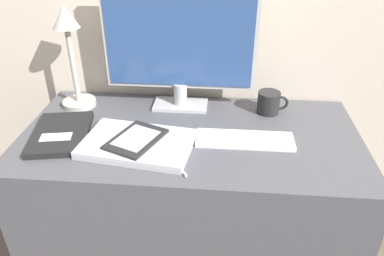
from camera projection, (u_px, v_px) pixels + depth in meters
The scene contains 9 objects.
desk at pixel (191, 214), 1.44m from camera, with size 1.13×0.57×0.73m.
monitor at pixel (180, 43), 1.30m from camera, with size 0.54×0.11×0.46m.
keyboard at pixel (245, 139), 1.21m from camera, with size 0.31×0.10×0.01m.
laptop at pixel (138, 144), 1.18m from camera, with size 0.37×0.27×0.02m.
ereader at pixel (136, 139), 1.17m from camera, with size 0.19×0.22×0.01m.
desk_lamp at pixel (70, 49), 1.32m from camera, with size 0.12×0.12×0.37m.
notebook at pixel (61, 133), 1.23m from camera, with size 0.22×0.29×0.02m.
coffee_mug at pixel (269, 102), 1.36m from camera, with size 0.11×0.08×0.08m.
pen at pixel (175, 163), 1.10m from camera, with size 0.09×0.12×0.01m.
Camera 1 is at (0.10, -0.81, 1.38)m, focal length 35.00 mm.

